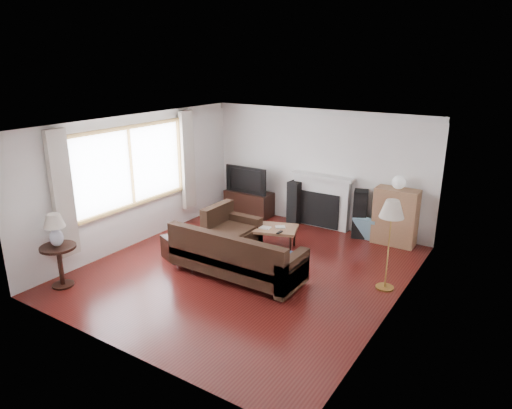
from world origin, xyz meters
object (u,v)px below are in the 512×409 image
Objects in this scene: tv_stand at (249,203)px; side_table at (61,266)px; bookshelf at (395,217)px; sectional_sofa at (237,254)px; floor_lamp at (389,246)px; coffee_table at (267,237)px.

side_table reaches higher than tv_stand.
tv_stand is 3.38m from bookshelf.
tv_stand is 0.45× the size of sectional_sofa.
bookshelf is 0.46× the size of sectional_sofa.
floor_lamp reaches higher than side_table.
tv_stand is at bearing 114.23° from coffee_table.
bookshelf is (3.37, 0.06, 0.28)m from tv_stand.
tv_stand reaches higher than coffee_table.
floor_lamp reaches higher than tv_stand.
floor_lamp is 2.13× the size of side_table.
coffee_table is 0.77× the size of floor_lamp.
tv_stand is 0.99× the size of bookshelf.
side_table is at bearing -141.65° from coffee_table.
coffee_table is 3.65m from side_table.
floor_lamp is at bearing 22.37° from sectional_sofa.
sectional_sofa reaches higher than side_table.
sectional_sofa is at bearing -59.98° from tv_stand.
tv_stand is at bearing 120.02° from sectional_sofa.
side_table is (-3.93, -4.61, -0.22)m from bookshelf.
tv_stand is 0.98× the size of coffee_table.
floor_lamp is (2.22, 0.91, 0.34)m from sectional_sofa.
sectional_sofa is at bearing -100.65° from coffee_table.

